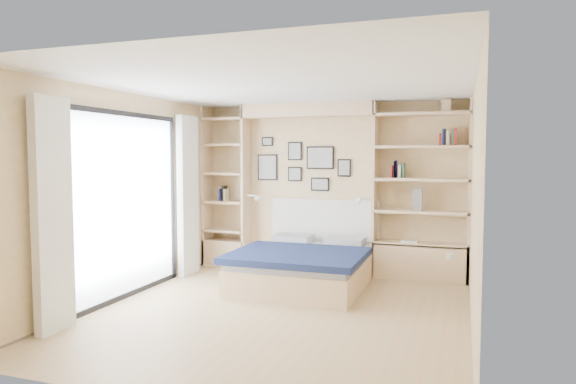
% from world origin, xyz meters
% --- Properties ---
extents(ground, '(4.50, 4.50, 0.00)m').
position_xyz_m(ground, '(0.00, 0.00, 0.00)').
color(ground, tan).
rests_on(ground, ground).
extents(room_shell, '(4.50, 4.50, 4.50)m').
position_xyz_m(room_shell, '(-0.39, 1.52, 1.08)').
color(room_shell, beige).
rests_on(room_shell, ground).
extents(bed, '(1.67, 2.05, 1.07)m').
position_xyz_m(bed, '(-0.08, 1.23, 0.27)').
color(bed, beige).
rests_on(bed, ground).
extents(photo_gallery, '(1.48, 0.02, 0.82)m').
position_xyz_m(photo_gallery, '(-0.45, 2.22, 1.60)').
color(photo_gallery, black).
rests_on(photo_gallery, ground).
extents(reading_lamps, '(1.92, 0.12, 0.15)m').
position_xyz_m(reading_lamps, '(-0.30, 2.00, 1.10)').
color(reading_lamps, silver).
rests_on(reading_lamps, ground).
extents(shelf_decor, '(3.53, 0.23, 2.03)m').
position_xyz_m(shelf_decor, '(1.09, 2.07, 1.69)').
color(shelf_decor, '#A51E1E').
rests_on(shelf_decor, ground).
extents(deck, '(3.20, 4.00, 0.05)m').
position_xyz_m(deck, '(-3.60, 0.00, 0.00)').
color(deck, '#766557').
rests_on(deck, ground).
extents(deck_chair, '(0.45, 0.74, 0.74)m').
position_xyz_m(deck_chair, '(-3.63, 0.77, 0.35)').
color(deck_chair, tan).
rests_on(deck_chair, ground).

